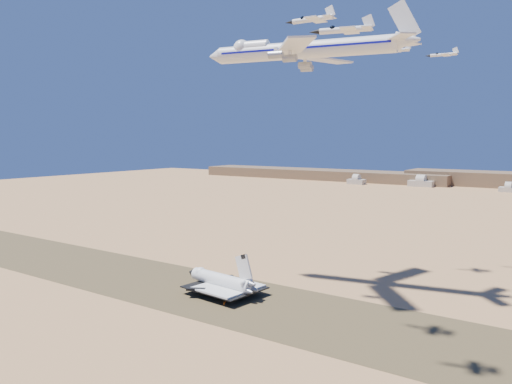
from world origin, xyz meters
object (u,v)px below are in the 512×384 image
Objects in this scene: crew_c at (225,300)px; chase_jet_b at (344,30)px; carrier_747 at (297,50)px; chase_jet_d at (394,50)px; crew_b at (226,299)px; chase_jet_e at (443,55)px; chase_jet_a at (311,19)px; shuttle at (221,282)px; crew_a at (224,304)px.

chase_jet_b reaches higher than crew_c.
carrier_747 is 48.26× the size of crew_c.
chase_jet_b is 105.21m from chase_jet_d.
chase_jet_e reaches higher than crew_b.
chase_jet_a is 27.76m from chase_jet_b.
chase_jet_a is at bearing -102.50° from chase_jet_e.
shuttle is 2.54× the size of chase_jet_e.
carrier_747 reaches higher than chase_jet_d.
carrier_747 is 5.72× the size of chase_jet_d.
crew_a is at bearing -122.70° from chase_jet_e.
chase_jet_b is 118.36m from chase_jet_e.
chase_jet_e is at bearing -98.92° from crew_c.
chase_jet_b reaches higher than crew_b.
chase_jet_b is (46.98, -59.21, -8.11)m from carrier_747.
crew_b is 0.10× the size of chase_jet_b.
carrier_747 is 71.04m from chase_jet_e.
crew_a is 0.10× the size of chase_jet_a.
chase_jet_b is at bearing -47.44° from chase_jet_a.
carrier_747 is at bearing -87.07° from crew_c.
chase_jet_d reaches higher than chase_jet_e.
crew_b is (-10.98, -31.73, -93.18)m from carrier_747.
chase_jet_e is (51.24, 90.21, 95.74)m from crew_b.
chase_jet_e reaches higher than shuttle.
crew_c is at bearing 55.00° from crew_a.
crew_b is 141.17m from chase_jet_e.
carrier_747 is 49.45m from chase_jet_a.
chase_jet_a reaches higher than crew_c.
crew_a is 0.11× the size of chase_jet_d.
carrier_747 is 5.45× the size of chase_jet_b.
chase_jet_a is 1.08× the size of chase_jet_d.
crew_a is at bearing -114.50° from carrier_747.
chase_jet_a is at bearing -171.10° from crew_c.
crew_b is 101.76m from chase_jet_a.
chase_jet_b is at bearing -21.06° from shuttle.
shuttle is at bearing -142.30° from chase_jet_d.
chase_jet_d is at bearing 2.39° from crew_a.
crew_a reaches higher than crew_b.
chase_jet_d is (-4.35, 83.37, 3.51)m from chase_jet_a.
crew_b is (7.17, -6.18, -3.90)m from shuttle.
carrier_747 is 49.04m from chase_jet_d.
shuttle is 15.00m from crew_a.
chase_jet_e is (-6.72, 117.68, 10.67)m from chase_jet_b.
crew_a is 0.12× the size of chase_jet_e.
chase_jet_d is at bearing 90.09° from chase_jet_a.
chase_jet_d is at bearing 49.37° from carrier_747.
crew_c is 0.11× the size of chase_jet_b.
carrier_747 is 5.99× the size of chase_jet_e.
chase_jet_a is 99.90m from chase_jet_e.
chase_jet_e is (50.38, 91.72, 95.65)m from crew_c.
crew_b is 0.90× the size of crew_c.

